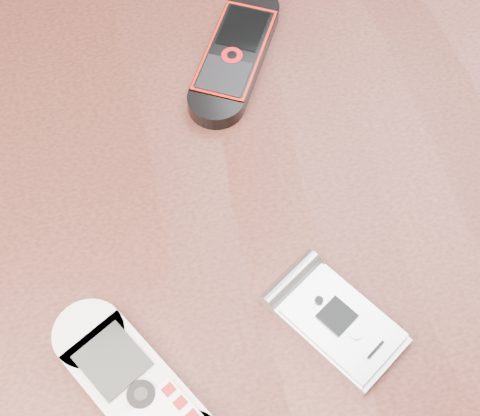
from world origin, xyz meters
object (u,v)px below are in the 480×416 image
Objects in this scene: nokia_black_red at (235,54)px; motorola_razr at (339,322)px; table at (234,276)px; nokia_white at (137,391)px.

nokia_black_red is 1.58× the size of motorola_razr.
table is 12.77× the size of motorola_razr.
motorola_razr is at bearing -56.82° from nokia_black_red.
table is 8.39× the size of nokia_white.
motorola_razr is at bearing -64.41° from table.
nokia_white is at bearing 153.94° from motorola_razr.
nokia_white is 0.96× the size of nokia_black_red.
motorola_razr is (0.14, 0.01, -0.00)m from nokia_white.
nokia_black_red is at bearing 60.99° from motorola_razr.
table is 0.16m from motorola_razr.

